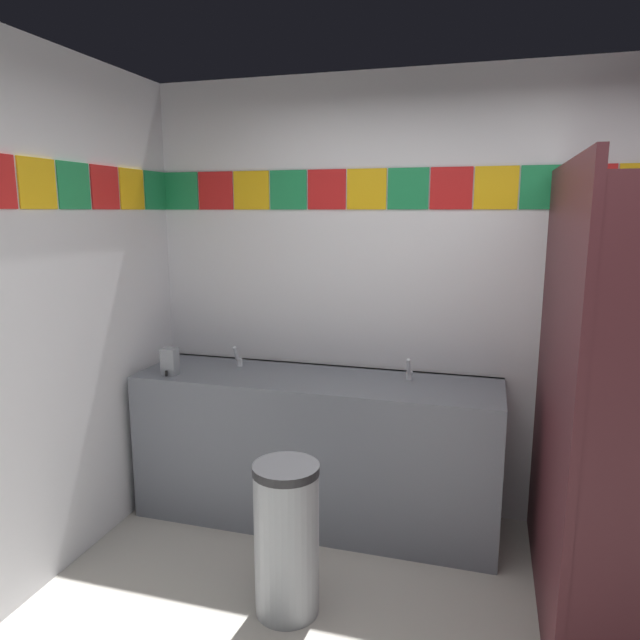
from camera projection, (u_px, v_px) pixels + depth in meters
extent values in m
cube|color=silver|center=(468.00, 302.00, 3.40)|extent=(3.89, 0.08, 2.63)
cube|color=#1E8C4C|center=(181.00, 191.00, 3.74)|extent=(0.24, 0.01, 0.24)
cube|color=red|center=(216.00, 191.00, 3.67)|extent=(0.24, 0.01, 0.24)
cube|color=yellow|center=(251.00, 190.00, 3.60)|extent=(0.24, 0.01, 0.24)
cube|color=#1E8C4C|center=(288.00, 190.00, 3.54)|extent=(0.24, 0.01, 0.24)
cube|color=red|center=(327.00, 190.00, 3.47)|extent=(0.24, 0.01, 0.24)
cube|color=yellow|center=(367.00, 189.00, 3.41)|extent=(0.24, 0.01, 0.24)
cube|color=#1E8C4C|center=(408.00, 189.00, 3.34)|extent=(0.24, 0.01, 0.24)
cube|color=red|center=(451.00, 188.00, 3.27)|extent=(0.24, 0.01, 0.24)
cube|color=yellow|center=(496.00, 188.00, 3.21)|extent=(0.24, 0.01, 0.24)
cube|color=#1E8C4C|center=(543.00, 187.00, 3.14)|extent=(0.24, 0.01, 0.24)
cube|color=red|center=(592.00, 187.00, 3.07)|extent=(0.24, 0.01, 0.24)
cube|color=yellow|center=(38.00, 183.00, 2.71)|extent=(0.01, 0.24, 0.24)
cube|color=#1E8C4C|center=(74.00, 186.00, 2.94)|extent=(0.01, 0.24, 0.24)
cube|color=red|center=(105.00, 188.00, 3.18)|extent=(0.01, 0.24, 0.24)
cube|color=yellow|center=(132.00, 189.00, 3.42)|extent=(0.01, 0.24, 0.24)
cube|color=#1E8C4C|center=(155.00, 191.00, 3.66)|extent=(0.01, 0.24, 0.24)
cube|color=slate|center=(316.00, 449.00, 3.47)|extent=(2.13, 0.60, 0.88)
cube|color=slate|center=(329.00, 371.00, 3.67)|extent=(2.13, 0.03, 0.08)
cylinder|color=silver|center=(230.00, 381.00, 3.52)|extent=(0.34, 0.34, 0.10)
cylinder|color=silver|center=(406.00, 396.00, 3.23)|extent=(0.34, 0.34, 0.10)
cylinder|color=silver|center=(240.00, 362.00, 3.63)|extent=(0.04, 0.04, 0.05)
cylinder|color=silver|center=(236.00, 353.00, 3.57)|extent=(0.02, 0.06, 0.09)
cylinder|color=silver|center=(409.00, 375.00, 3.34)|extent=(0.04, 0.04, 0.05)
cylinder|color=silver|center=(409.00, 366.00, 3.28)|extent=(0.02, 0.06, 0.09)
cube|color=gray|center=(170.00, 362.00, 3.44)|extent=(0.09, 0.07, 0.16)
cylinder|color=black|center=(166.00, 373.00, 3.40)|extent=(0.02, 0.02, 0.03)
cube|color=#471E23|center=(555.00, 393.00, 2.64)|extent=(0.04, 1.40, 2.05)
cylinder|color=silver|center=(584.00, 424.00, 1.98)|extent=(0.02, 0.02, 0.10)
cylinder|color=#999EA3|center=(287.00, 543.00, 2.66)|extent=(0.30, 0.30, 0.69)
cylinder|color=#262628|center=(286.00, 469.00, 2.60)|extent=(0.30, 0.30, 0.04)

